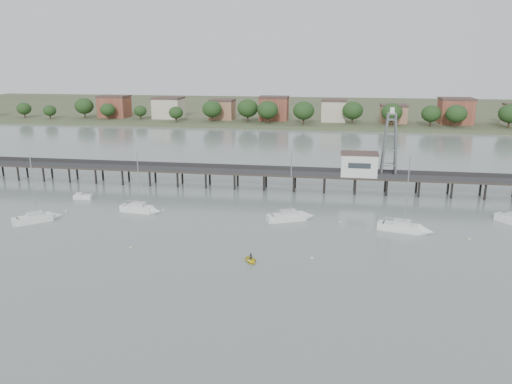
% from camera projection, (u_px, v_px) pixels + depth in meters
% --- Properties ---
extents(ground_plane, '(500.00, 500.00, 0.00)m').
position_uv_depth(ground_plane, '(168.00, 310.00, 61.44)').
color(ground_plane, slate).
rests_on(ground_plane, ground).
extents(pier, '(150.00, 5.00, 5.50)m').
position_uv_depth(pier, '(251.00, 172.00, 117.63)').
color(pier, '#2D2823').
rests_on(pier, ground).
extents(pier_building, '(8.40, 5.40, 5.30)m').
position_uv_depth(pier_building, '(359.00, 164.00, 113.03)').
color(pier_building, silver).
rests_on(pier_building, ground).
extents(lattice_tower, '(3.20, 3.20, 15.50)m').
position_uv_depth(lattice_tower, '(390.00, 146.00, 110.87)').
color(lattice_tower, slate).
rests_on(lattice_tower, ground).
extents(sailboat_c, '(8.85, 5.83, 14.15)m').
position_uv_depth(sailboat_c, '(295.00, 217.00, 95.27)').
color(sailboat_c, white).
rests_on(sailboat_c, ground).
extents(sailboat_a, '(7.48, 7.45, 13.51)m').
position_uv_depth(sailboat_a, '(42.00, 218.00, 94.68)').
color(sailboat_a, white).
rests_on(sailboat_a, ground).
extents(sailboat_d, '(9.14, 4.50, 14.46)m').
position_uv_depth(sailboat_d, '(410.00, 229.00, 88.52)').
color(sailboat_d, white).
rests_on(sailboat_d, ground).
extents(sailboat_b, '(8.03, 3.12, 12.97)m').
position_uv_depth(sailboat_b, '(144.00, 209.00, 99.77)').
color(sailboat_b, white).
rests_on(sailboat_b, ground).
extents(white_tender, '(4.02, 2.09, 1.49)m').
position_uv_depth(white_tender, '(82.00, 197.00, 109.52)').
color(white_tender, white).
rests_on(white_tender, ground).
extents(yellow_dinghy, '(2.14, 1.58, 2.96)m').
position_uv_depth(yellow_dinghy, '(251.00, 262.00, 75.80)').
color(yellow_dinghy, yellow).
rests_on(yellow_dinghy, ground).
extents(dinghy_occupant, '(0.86, 1.24, 0.28)m').
position_uv_depth(dinghy_occupant, '(251.00, 262.00, 75.80)').
color(dinghy_occupant, black).
rests_on(dinghy_occupant, ground).
extents(mooring_buoys, '(76.97, 21.14, 0.39)m').
position_uv_depth(mooring_buoys, '(241.00, 229.00, 89.80)').
color(mooring_buoys, beige).
rests_on(mooring_buoys, ground).
extents(far_shore, '(500.00, 170.00, 10.40)m').
position_uv_depth(far_shore, '(304.00, 109.00, 289.45)').
color(far_shore, '#475133').
rests_on(far_shore, ground).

